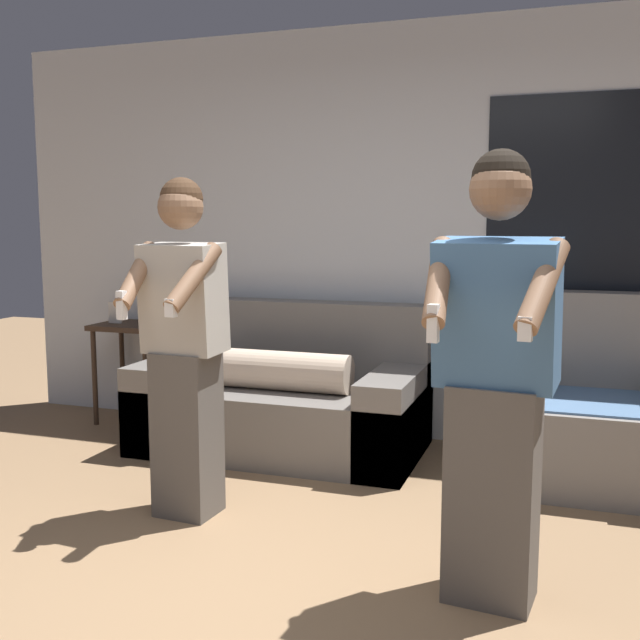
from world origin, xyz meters
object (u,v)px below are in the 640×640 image
at_px(armchair, 591,422).
at_px(side_table, 132,341).
at_px(couch, 284,400).
at_px(person_right, 495,380).
at_px(person_left, 184,345).

relative_size(armchair, side_table, 1.19).
xyz_separation_m(couch, person_right, (1.46, -1.57, 0.55)).
relative_size(armchair, person_left, 0.63).
height_order(couch, armchair, armchair).
height_order(couch, side_table, couch).
distance_m(side_table, person_right, 3.28).
distance_m(couch, person_left, 1.30).
distance_m(person_left, person_right, 1.56).
distance_m(armchair, side_table, 3.13).
bearing_deg(person_right, armchair, 76.32).
height_order(side_table, person_right, person_right).
bearing_deg(person_left, person_right, -14.42).
bearing_deg(person_left, side_table, 130.54).
xyz_separation_m(armchair, side_table, (-3.11, 0.23, 0.26)).
xyz_separation_m(couch, side_table, (-1.26, 0.23, 0.28)).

